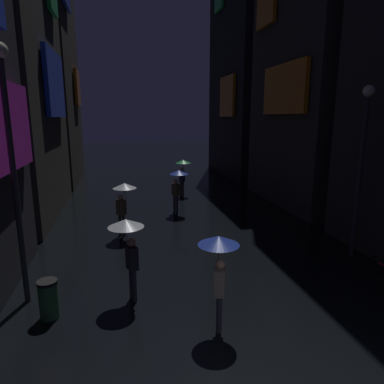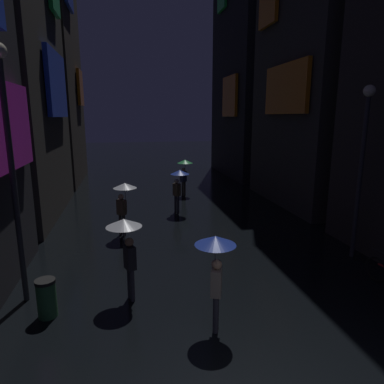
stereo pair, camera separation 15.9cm
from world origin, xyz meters
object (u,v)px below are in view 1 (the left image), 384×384
pedestrian_midstreet_left_green (183,167)px  trash_bin (49,299)px  pedestrian_foreground_right_blue (178,179)px  pedestrian_near_crossing_blue (219,257)px  pedestrian_far_right_clear (128,237)px  pedestrian_foreground_left_clear (123,195)px  streetlamp_left_near (11,151)px  streetlamp_right_near (362,153)px

pedestrian_midstreet_left_green → trash_bin: (-5.34, -11.90, -1.20)m
trash_bin → pedestrian_foreground_right_blue: bearing=61.6°
pedestrian_near_crossing_blue → trash_bin: size_ratio=2.28×
pedestrian_foreground_right_blue → pedestrian_midstreet_left_green: 3.86m
pedestrian_far_right_clear → pedestrian_foreground_right_blue: 8.06m
pedestrian_foreground_left_clear → pedestrian_near_crossing_blue: 6.78m
streetlamp_left_near → trash_bin: bearing=-51.9°
pedestrian_near_crossing_blue → streetlamp_left_near: bearing=155.3°
pedestrian_foreground_right_blue → pedestrian_foreground_left_clear: size_ratio=1.00×
pedestrian_midstreet_left_green → streetlamp_left_near: (-6.04, -11.01, 2.15)m
pedestrian_far_right_clear → trash_bin: 2.28m
pedestrian_far_right_clear → pedestrian_midstreet_left_green: bearing=73.1°
pedestrian_far_right_clear → pedestrian_near_crossing_blue: (1.88, -1.65, 0.00)m
pedestrian_midstreet_left_green → trash_bin: 13.10m
pedestrian_foreground_left_clear → pedestrian_far_right_clear: bearing=-89.5°
streetlamp_left_near → trash_bin: 3.53m
pedestrian_far_right_clear → pedestrian_near_crossing_blue: size_ratio=1.00×
pedestrian_foreground_left_clear → streetlamp_left_near: (-2.53, -4.46, 2.15)m
pedestrian_far_right_clear → pedestrian_midstreet_left_green: (3.47, 11.40, 0.00)m
streetlamp_right_near → pedestrian_near_crossing_blue: bearing=-152.1°
pedestrian_midstreet_left_green → streetlamp_right_near: 11.00m
pedestrian_foreground_right_blue → pedestrian_foreground_left_clear: same height
pedestrian_far_right_clear → streetlamp_left_near: size_ratio=0.34×
pedestrian_midstreet_left_green → streetlamp_left_near: streetlamp_left_near is taller
streetlamp_right_near → trash_bin: streetlamp_right_near is taller
pedestrian_far_right_clear → pedestrian_foreground_right_blue: (2.54, 7.65, 0.00)m
pedestrian_foreground_left_clear → streetlamp_left_near: size_ratio=0.34×
pedestrian_far_right_clear → streetlamp_left_near: (-2.57, 0.39, 2.15)m
pedestrian_foreground_right_blue → pedestrian_foreground_left_clear: (-2.59, -2.80, 0.00)m
pedestrian_far_right_clear → streetlamp_right_near: (7.43, 1.29, 1.80)m
pedestrian_foreground_right_blue → pedestrian_foreground_left_clear: bearing=-132.8°
streetlamp_right_near → streetlamp_left_near: streetlamp_left_near is taller
pedestrian_foreground_right_blue → trash_bin: bearing=-118.4°
pedestrian_foreground_right_blue → pedestrian_midstreet_left_green: (0.93, 3.75, 0.00)m
pedestrian_foreground_left_clear → pedestrian_midstreet_left_green: (3.52, 6.55, 0.00)m
pedestrian_far_right_clear → pedestrian_foreground_left_clear: (-0.05, 4.85, 0.00)m
pedestrian_near_crossing_blue → streetlamp_right_near: size_ratio=0.38×
streetlamp_right_near → streetlamp_left_near: 10.05m
pedestrian_midstreet_left_green → pedestrian_near_crossing_blue: size_ratio=1.00×
streetlamp_right_near → pedestrian_far_right_clear: bearing=-170.1°
pedestrian_far_right_clear → pedestrian_near_crossing_blue: bearing=-41.3°
streetlamp_left_near → streetlamp_right_near: bearing=5.1°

